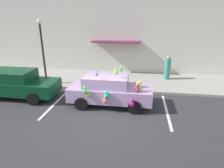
% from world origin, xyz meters
% --- Properties ---
extents(ground_plane, '(60.00, 60.00, 0.00)m').
position_xyz_m(ground_plane, '(0.00, 0.00, 0.00)').
color(ground_plane, '#2D2D30').
extents(sidewalk, '(24.00, 4.00, 0.15)m').
position_xyz_m(sidewalk, '(0.00, 5.00, 0.07)').
color(sidewalk, gray).
rests_on(sidewalk, ground).
extents(storefront_building, '(24.00, 1.25, 6.40)m').
position_xyz_m(storefront_building, '(-0.00, 7.14, 3.19)').
color(storefront_building, beige).
rests_on(storefront_building, ground).
extents(parking_stripe_front, '(0.12, 3.60, 0.01)m').
position_xyz_m(parking_stripe_front, '(3.05, 1.00, 0.00)').
color(parking_stripe_front, silver).
rests_on(parking_stripe_front, ground).
extents(parking_stripe_rear, '(0.12, 3.60, 0.01)m').
position_xyz_m(parking_stripe_rear, '(-2.64, 1.00, 0.00)').
color(parking_stripe_rear, silver).
rests_on(parking_stripe_rear, ground).
extents(plush_covered_car, '(4.15, 1.95, 2.06)m').
position_xyz_m(plush_covered_car, '(0.20, 1.27, 0.79)').
color(plush_covered_car, '#AA89B7').
rests_on(plush_covered_car, ground).
extents(parked_sedan_behind, '(4.52, 1.94, 1.54)m').
position_xyz_m(parked_sedan_behind, '(-5.11, 1.48, 0.79)').
color(parked_sedan_behind, '#0A381E').
rests_on(parked_sedan_behind, ground).
extents(teddy_bear_on_sidewalk, '(0.31, 0.26, 0.59)m').
position_xyz_m(teddy_bear_on_sidewalk, '(-1.25, 3.77, 0.42)').
color(teddy_bear_on_sidewalk, beige).
rests_on(teddy_bear_on_sidewalk, sidewalk).
extents(street_lamp_post, '(0.28, 0.28, 4.01)m').
position_xyz_m(street_lamp_post, '(-4.37, 3.50, 2.59)').
color(street_lamp_post, black).
rests_on(street_lamp_post, sidewalk).
extents(pedestrian_near_shopfront, '(0.40, 0.40, 1.65)m').
position_xyz_m(pedestrian_near_shopfront, '(3.56, 5.59, 0.90)').
color(pedestrian_near_shopfront, teal).
rests_on(pedestrian_near_shopfront, sidewalk).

